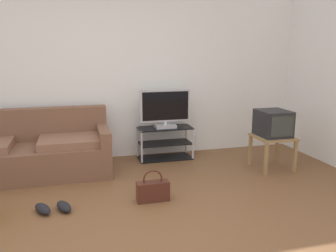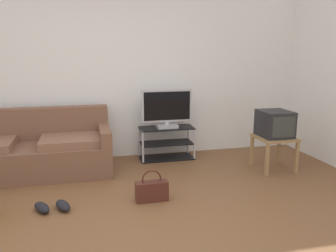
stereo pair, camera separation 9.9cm
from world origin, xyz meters
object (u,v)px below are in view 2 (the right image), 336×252
tv_stand (167,143)px  side_table (274,142)px  crt_tv (275,124)px  handbag (152,190)px  flat_tv (167,109)px  couch (29,151)px  sneakers_pair (52,206)px

tv_stand → side_table: tv_stand is taller
tv_stand → crt_tv: crt_tv is taller
handbag → flat_tv: bearing=70.3°
couch → crt_tv: 3.32m
handbag → sneakers_pair: bearing=-179.9°
flat_tv → tv_stand: bearing=90.0°
sneakers_pair → tv_stand: bearing=43.1°
crt_tv → sneakers_pair: crt_tv is taller
crt_tv → couch: bearing=169.7°
crt_tv → sneakers_pair: 3.01m
flat_tv → handbag: (-0.51, -1.43, -0.65)m
flat_tv → handbag: flat_tv is taller
flat_tv → sneakers_pair: bearing=-137.4°
sneakers_pair → crt_tv: bearing=12.6°
couch → sneakers_pair: 1.31m
couch → sneakers_pair: couch is taller
flat_tv → side_table: bearing=-31.4°
flat_tv → sneakers_pair: size_ratio=1.78×
flat_tv → handbag: size_ratio=2.11×
couch → flat_tv: bearing=5.9°
tv_stand → side_table: (1.32, -0.83, 0.14)m
tv_stand → flat_tv: bearing=-90.0°
side_table → sneakers_pair: side_table is taller
sneakers_pair → side_table: bearing=12.3°
tv_stand → handbag: 1.55m
couch → tv_stand: 1.94m
crt_tv → flat_tv: bearing=149.1°
flat_tv → side_table: (1.32, -0.81, -0.38)m
couch → flat_tv: (1.93, 0.20, 0.46)m
couch → sneakers_pair: (0.37, -1.23, -0.27)m
tv_stand → sneakers_pair: size_ratio=1.91×
crt_tv → handbag: crt_tv is taller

